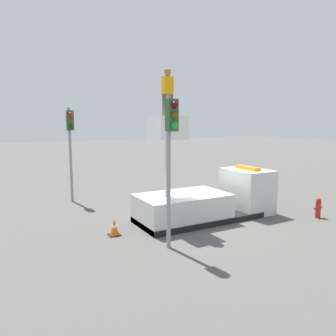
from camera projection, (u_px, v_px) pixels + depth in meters
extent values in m
plane|color=#565451|center=(199.00, 220.00, 14.11)|extent=(120.00, 120.00, 0.00)
cube|color=black|center=(199.00, 217.00, 14.09)|extent=(5.37, 2.28, 0.24)
cube|color=silver|center=(183.00, 208.00, 13.63)|extent=(3.75, 2.22, 1.21)
cube|color=silver|center=(247.00, 191.00, 15.24)|extent=(1.62, 2.22, 2.01)
cube|color=black|center=(260.00, 181.00, 15.57)|extent=(0.03, 1.89, 0.80)
cube|color=orange|center=(248.00, 168.00, 15.09)|extent=(0.36, 1.33, 0.14)
cylinder|color=silver|center=(168.00, 167.00, 13.04)|extent=(0.22, 0.22, 2.40)
cube|color=white|center=(168.00, 128.00, 12.82)|extent=(1.20, 1.20, 0.90)
cube|color=brown|center=(168.00, 105.00, 12.70)|extent=(0.34, 0.26, 0.84)
cube|color=#F29E0C|center=(168.00, 85.00, 12.59)|extent=(0.40, 0.26, 0.66)
sphere|color=#9E704C|center=(168.00, 73.00, 12.53)|extent=(0.23, 0.23, 0.23)
cylinder|color=orange|center=(168.00, 71.00, 12.51)|extent=(0.26, 0.26, 0.09)
cylinder|color=gray|center=(169.00, 173.00, 10.66)|extent=(0.14, 0.14, 5.04)
cube|color=#2D512D|center=(172.00, 115.00, 10.21)|extent=(0.34, 0.28, 1.00)
sphere|color=#490707|center=(175.00, 105.00, 10.01)|extent=(0.22, 0.22, 0.22)
sphere|color=#503C07|center=(175.00, 115.00, 10.05)|extent=(0.22, 0.22, 0.22)
sphere|color=green|center=(175.00, 125.00, 10.10)|extent=(0.22, 0.22, 0.22)
cylinder|color=gray|center=(71.00, 155.00, 17.00)|extent=(0.14, 0.14, 4.90)
cube|color=#2D512D|center=(70.00, 120.00, 16.56)|extent=(0.34, 0.28, 1.00)
sphere|color=red|center=(70.00, 114.00, 16.35)|extent=(0.22, 0.22, 0.22)
sphere|color=#503C07|center=(71.00, 120.00, 16.40)|extent=(0.22, 0.22, 0.22)
sphere|color=#083710|center=(71.00, 127.00, 16.44)|extent=(0.22, 0.22, 0.22)
cylinder|color=#B2231E|center=(318.00, 210.00, 14.36)|extent=(0.23, 0.23, 0.73)
sphere|color=#B2231E|center=(319.00, 200.00, 14.30)|extent=(0.20, 0.20, 0.20)
cylinder|color=#B2231E|center=(315.00, 208.00, 14.27)|extent=(0.12, 0.09, 0.09)
cylinder|color=#B2231E|center=(321.00, 207.00, 14.43)|extent=(0.12, 0.09, 0.09)
cube|color=black|center=(114.00, 235.00, 12.18)|extent=(0.43, 0.43, 0.03)
cone|color=orange|center=(114.00, 227.00, 12.14)|extent=(0.36, 0.36, 0.62)
cylinder|color=white|center=(114.00, 226.00, 12.13)|extent=(0.18, 0.18, 0.09)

